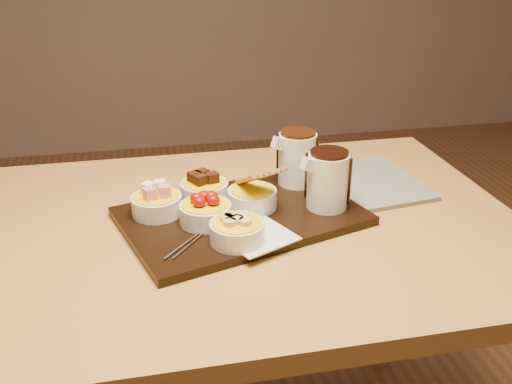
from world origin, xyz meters
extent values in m
cube|color=#B78B44|center=(0.00, 0.00, 0.73)|extent=(1.20, 0.80, 0.04)
cylinder|color=#B78B44|center=(-0.54, 0.34, 0.35)|extent=(0.06, 0.06, 0.71)
cylinder|color=#B78B44|center=(0.54, 0.34, 0.35)|extent=(0.06, 0.06, 0.71)
cube|color=black|center=(0.04, 0.01, 0.76)|extent=(0.53, 0.42, 0.02)
cube|color=white|center=(0.05, -0.10, 0.77)|extent=(0.16, 0.16, 0.00)
cylinder|color=white|center=(-0.13, 0.03, 0.79)|extent=(0.10, 0.10, 0.04)
cylinder|color=white|center=(-0.03, 0.08, 0.79)|extent=(0.10, 0.10, 0.04)
cylinder|color=white|center=(-0.04, -0.02, 0.79)|extent=(0.10, 0.10, 0.04)
cylinder|color=white|center=(0.06, 0.02, 0.79)|extent=(0.10, 0.10, 0.04)
cylinder|color=white|center=(0.01, -0.11, 0.79)|extent=(0.10, 0.10, 0.04)
cylinder|color=silver|center=(0.21, 0.00, 0.83)|extent=(0.10, 0.10, 0.11)
cylinder|color=silver|center=(0.19, 0.12, 0.83)|extent=(0.10, 0.10, 0.11)
cube|color=beige|center=(0.30, 0.11, 0.76)|extent=(0.35, 0.30, 0.01)
camera|label=1|loc=(-0.14, -1.00, 1.29)|focal=40.00mm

